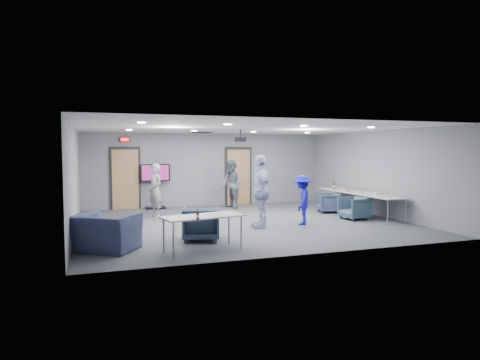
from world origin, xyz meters
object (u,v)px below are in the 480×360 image
object	(u,v)px
table_right_b	(378,197)
person_a	(155,191)
bottle_front	(198,216)
person_c	(261,191)
person_d	(302,200)
chair_right_a	(328,203)
chair_front_a	(201,224)
chair_right_b	(354,208)
table_right_a	(343,191)
person_b	(231,184)
tv_stand	(155,183)
table_front_left	(203,218)
projector	(241,139)
bottle_right	(334,186)
chair_front_b	(106,232)

from	to	relation	value
table_right_b	person_a	bearing A→B (deg)	67.40
table_right_b	bottle_front	world-z (taller)	bottle_front
person_c	person_d	distance (m)	1.28
person_c	chair_right_a	distance (m)	3.69
chair_front_a	table_right_b	bearing A→B (deg)	-154.02
chair_right_a	chair_right_b	xyz separation A→B (m)	(0.00, -1.51, 0.02)
person_a	bottle_front	size ratio (longest dim) A/B	7.48
person_c	table_right_a	world-z (taller)	person_c
person_b	tv_stand	size ratio (longest dim) A/B	1.09
chair_right_a	bottle_front	world-z (taller)	bottle_front
person_d	tv_stand	bearing A→B (deg)	-110.25
table_right_a	table_right_b	distance (m)	1.90
person_a	table_front_left	xyz separation A→B (m)	(0.34, -4.77, -0.15)
chair_right_a	table_front_left	xyz separation A→B (m)	(-5.26, -3.94, 0.36)
person_d	table_right_a	world-z (taller)	person_d
table_right_b	table_front_left	bearing A→B (deg)	110.14
person_c	person_d	xyz separation A→B (m)	(1.25, 0.01, -0.29)
person_a	projector	xyz separation A→B (m)	(2.37, -1.22, 1.57)
bottle_right	table_front_left	bearing A→B (deg)	-142.80
tv_stand	chair_right_b	bearing A→B (deg)	-38.98
bottle_front	projector	distance (m)	4.90
person_d	person_b	bearing A→B (deg)	-134.22
person_b	table_right_a	xyz separation A→B (m)	(3.40, -1.87, -0.18)
person_d	person_a	bearing A→B (deg)	-92.39
table_right_b	bottle_front	size ratio (longest dim) A/B	8.44
chair_front_a	table_front_left	distance (m)	1.06
person_d	bottle_front	size ratio (longest dim) A/B	6.26
chair_right_a	tv_stand	distance (m)	6.06
chair_front_b	table_right_b	distance (m)	7.97
person_b	chair_right_b	bearing A→B (deg)	26.33
chair_right_b	chair_front_b	world-z (taller)	chair_front_b
person_a	person_c	distance (m)	3.61
table_right_b	chair_right_b	bearing A→B (deg)	67.88
chair_right_b	projector	bearing A→B (deg)	-114.31
chair_front_b	person_d	bearing A→B (deg)	-131.09
person_d	projector	world-z (taller)	projector
bottle_front	chair_right_b	bearing A→B (deg)	28.18
person_d	table_front_left	bearing A→B (deg)	-24.59
person_a	person_c	xyz separation A→B (m)	(2.45, -2.65, 0.15)
chair_front_a	person_d	bearing A→B (deg)	-145.91
chair_right_b	chair_front_a	world-z (taller)	chair_front_a
person_b	person_c	size ratio (longest dim) A/B	0.88
chair_front_b	table_right_a	xyz separation A→B (m)	(7.81, 3.47, 0.30)
bottle_right	projector	distance (m)	4.07
chair_right_a	table_right_a	xyz separation A→B (m)	(0.65, 0.13, 0.37)
table_right_a	chair_right_a	bearing A→B (deg)	101.05
chair_front_a	bottle_right	distance (m)	6.45
person_c	tv_stand	bearing A→B (deg)	-149.78
chair_front_a	chair_right_b	bearing A→B (deg)	-149.78
person_a	table_front_left	world-z (taller)	person_a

